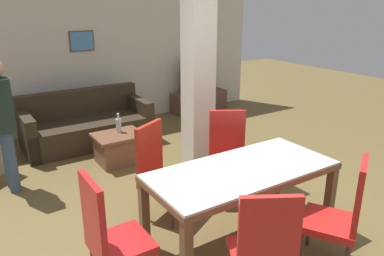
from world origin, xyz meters
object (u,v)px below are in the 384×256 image
Objects in this scene: sofa at (87,126)px; dining_table at (242,183)px; dining_chair_head_left at (110,234)px; tv_screen at (199,77)px; dining_chair_near_left at (263,249)px; standing_person at (3,118)px; dining_chair_far_right at (228,153)px; tv_stand at (199,101)px; dining_chair_near_right at (342,213)px; coffee_table at (119,148)px; dining_chair_far_left at (159,169)px; bottle at (119,125)px.

dining_table is at bearing 97.01° from sofa.
tv_screen is (3.59, 4.07, 0.20)m from dining_chair_head_left.
dining_table is at bearing 90.00° from dining_chair_near_left.
tv_screen is (2.70, 4.87, 0.20)m from dining_chair_near_left.
sofa is 1.23× the size of standing_person.
dining_chair_far_right reaches higher than dining_table.
dining_chair_far_right is at bearing -118.61° from tv_stand.
standing_person reaches higher than dining_chair_far_right.
dining_table is at bearing 50.83° from tv_screen.
dining_chair_far_right is at bearing 60.01° from dining_chair_near_right.
dining_chair_near_left is at bearing -119.04° from tv_stand.
dining_table is 1.50× the size of tv_stand.
standing_person reaches higher than sofa.
standing_person is at bearing -177.41° from coffee_table.
dining_chair_far_left is at bearing 89.16° from dining_chair_near_right.
dining_chair_far_right reaches higher than tv_stand.
dining_chair_far_left is 4.22m from tv_stand.
standing_person reaches higher than tv_screen.
dining_chair_far_left is 1.00× the size of dining_chair_far_right.
tv_stand is (2.70, 3.23, -0.33)m from dining_chair_far_left.
bottle is at bearing 93.26° from standing_person.
sofa is at bearing 97.01° from dining_table.
dining_chair_near_right is at bearing -60.00° from dining_table.
dining_chair_near_right is 3.65× the size of bottle.
dining_chair_near_left is 5.57m from tv_screen.
standing_person reaches higher than dining_chair_near_left.
dining_chair_near_right is 0.63× the size of standing_person.
tv_screen is (2.70, 3.23, 0.20)m from dining_chair_far_left.
dining_chair_far_right is 1.00× the size of dining_chair_near_left.
dining_table is 1.75× the size of dining_chair_far_right.
dining_chair_far_left is 1.23m from dining_chair_head_left.
dining_table reaches higher than tv_stand.
dining_table is 0.92m from dining_chair_near_right.
dining_chair_head_left is 3.59m from sofa.
tv_screen reaches higher than dining_chair_near_left.
tv_screen is (2.47, 1.55, 0.19)m from bottle.
dining_chair_far_left is 2.04m from standing_person.
sofa is at bearing -41.79° from dining_chair_far_right.
dining_chair_far_right is (-0.00, 1.59, 0.00)m from dining_chair_near_right.
coffee_table is (-0.74, 1.64, -0.32)m from dining_chair_far_right.
tv_stand is (2.70, 4.87, -0.33)m from dining_chair_near_left.
dining_chair_near_right is 4.36m from sofa.
dining_chair_near_left is at bearing 61.57° from dining_chair_far_left.
tv_stand is (2.52, 1.64, -0.01)m from coffee_table.
standing_person is (-1.75, 2.37, 0.33)m from dining_table.
dining_chair_far_right reaches higher than bottle.
dining_chair_far_right is at bearing 148.65° from dining_chair_far_left.
coffee_table is at bearing -124.68° from dining_chair_far_left.
dining_table is 2.63× the size of coffee_table.
dining_chair_near_left is at bearing 150.08° from dining_chair_near_right.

